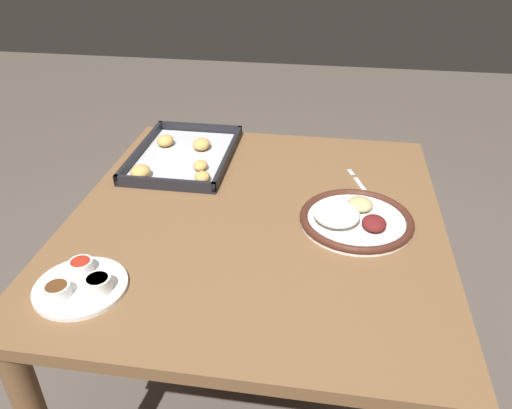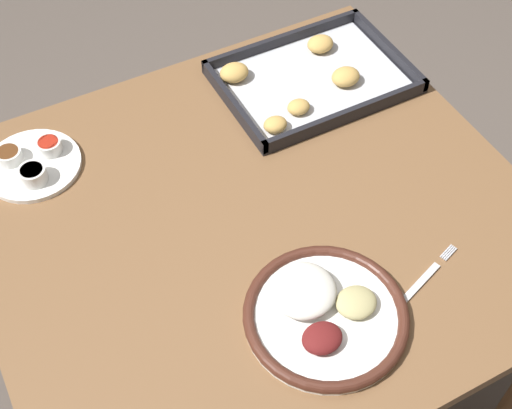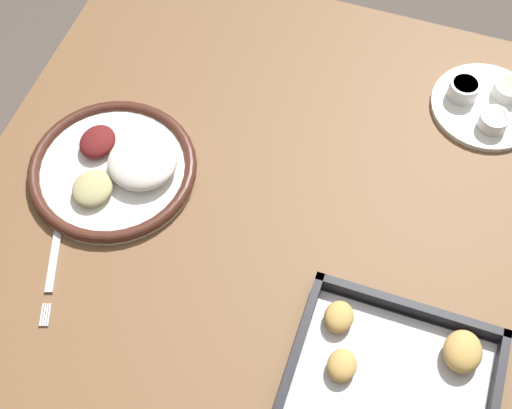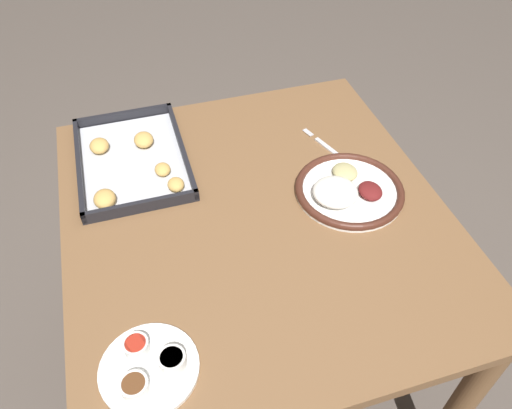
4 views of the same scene
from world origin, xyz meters
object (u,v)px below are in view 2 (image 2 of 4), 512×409
Objects in this scene: dinner_plate at (323,312)px; fork at (418,285)px; baking_tray at (309,79)px; saucer_plate at (32,163)px.

dinner_plate is 0.18m from fork.
dinner_plate is 1.43× the size of fork.
fork is at bearing -8.56° from dinner_plate.
fork is 0.54m from baking_tray.
fork is 0.76m from saucer_plate.
baking_tray is at bearing -3.84° from saucer_plate.
dinner_plate is at bearing 152.42° from fork.
dinner_plate reaches higher than fork.
saucer_plate is 0.47× the size of baking_tray.
dinner_plate is at bearing -118.18° from baking_tray.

